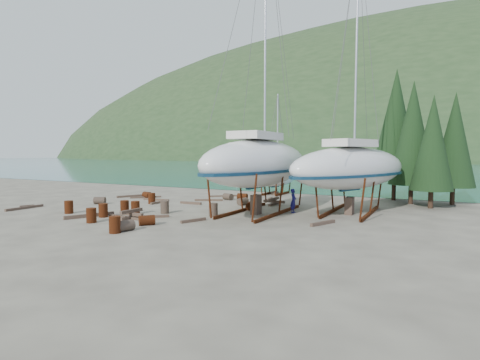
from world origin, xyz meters
The scene contains 52 objects.
ground centered at (0.00, 0.00, 0.00)m, with size 600.00×600.00×0.00m, color #585145.
bay_water centered at (0.00, 315.00, 0.01)m, with size 700.00×700.00×0.00m, color #165D72.
far_hill centered at (0.00, 320.00, 0.00)m, with size 800.00×360.00×110.00m, color #22381C.
far_house_left centered at (-60.00, 190.00, 2.92)m, with size 6.60×5.60×5.60m.
far_house_center centered at (-20.00, 190.00, 2.92)m, with size 6.60×5.60×5.60m.
far_house_right centered at (30.00, 190.00, 2.92)m, with size 6.60×5.60×5.60m.
cypress_near_right centered at (12.50, 12.00, 5.79)m, with size 3.60×3.60×10.00m.
cypress_mid_right centered at (14.00, 10.00, 4.92)m, with size 3.06×3.06×8.50m.
cypress_back_left centered at (11.00, 14.00, 6.66)m, with size 4.14×4.14×11.50m.
cypress_far_right centered at (15.50, 13.00, 5.21)m, with size 3.24×3.24×9.00m.
moored_boat_left centered at (-30.00, 60.00, 0.39)m, with size 2.00×5.00×6.05m.
moored_boat_mid centered at (10.00, 80.00, 0.39)m, with size 2.00×5.00×6.05m.
moored_boat_far centered at (-8.00, 110.00, 0.39)m, with size 2.00×5.00×6.05m.
large_sailboat_near centered at (3.61, 1.91, 3.49)m, with size 4.31×13.86×21.68m.
large_sailboat_far centered at (9.21, 4.79, 3.16)m, with size 7.81×12.72×19.39m.
small_sailboat_shore centered at (-0.07, 13.55, 1.67)m, with size 3.37×6.60×10.11m.
worker centered at (5.62, 3.05, 0.84)m, with size 0.61×0.40×1.68m, color #161459.
drum_0 centered at (-7.94, -4.50, 0.44)m, with size 0.58×0.58×0.88m, color #511B0D.
drum_1 centered at (-0.13, -7.02, 0.29)m, with size 0.58×0.58×0.88m, color #2D2823.
drum_2 centered at (-9.44, 4.96, 0.29)m, with size 0.58×0.58×0.88m, color #511B0D.
drum_3 centered at (-3.73, -6.18, 0.44)m, with size 0.58×0.58×0.88m, color #511B0D.
drum_4 centered at (-0.99, 7.98, 0.29)m, with size 0.58×0.58×0.88m, color #511B0D.
drum_5 centered at (1.51, -0.85, 0.44)m, with size 0.58×0.58×0.88m, color #2D2823.
drum_6 centered at (2.33, 2.88, 0.29)m, with size 0.58×0.58×0.88m, color #511B0D.
drum_7 centered at (-0.23, -7.66, 0.44)m, with size 0.58×0.58×0.88m, color #511B0D.
drum_8 centered at (-6.35, 2.10, 0.44)m, with size 0.58×0.58×0.88m, color #511B0D.
drum_9 centered at (-2.05, 7.25, 0.29)m, with size 0.58×0.58×0.88m, color #2D2823.
drum_10 centered at (-4.66, -2.58, 0.44)m, with size 0.58×0.58×0.88m, color #511B0D.
drum_11 centered at (0.67, 4.90, 0.29)m, with size 0.58×0.58×0.88m, color #2D2823.
drum_12 centered at (-0.25, -5.24, 0.29)m, with size 0.58×0.58×0.88m, color #511B0D.
drum_13 centered at (-4.66, -4.46, 0.44)m, with size 0.58×0.58×0.88m, color #511B0D.
drum_14 centered at (-3.73, -2.52, 0.44)m, with size 0.58×0.58×0.88m, color #511B0D.
drum_15 centered at (-9.98, -0.05, 0.29)m, with size 0.58×0.58×0.88m, color #2D2823.
drum_17 centered at (-2.11, -1.38, 0.44)m, with size 0.58×0.58×0.88m, color #2D2823.
timber_0 centered at (-3.68, 9.23, 0.07)m, with size 0.14×2.75×0.14m, color brown.
timber_1 centered at (8.65, -0.31, 0.10)m, with size 0.19×2.08×0.19m, color brown.
timber_2 centered at (-11.41, 4.81, 0.09)m, with size 0.19×2.55×0.19m, color brown.
timber_3 centered at (-2.98, -4.15, 0.07)m, with size 0.15×3.26×0.15m, color brown.
timber_4 centered at (-5.96, 2.47, 0.09)m, with size 0.17×1.86×0.17m, color brown.
timber_5 centered at (-1.92, -3.51, 0.08)m, with size 0.16×2.99×0.16m, color brown.
timber_6 centered at (1.26, 8.89, 0.10)m, with size 0.19×1.89×0.19m, color brown.
timber_7 centered at (1.49, -3.09, 0.09)m, with size 0.17×1.76×0.17m, color brown.
timber_8 centered at (-3.34, 3.38, 0.09)m, with size 0.19×1.94×0.19m, color brown.
timber_10 centered at (-3.15, 5.80, 0.08)m, with size 0.16×2.45×0.16m, color brown.
timber_12 centered at (-4.22, -2.09, 0.08)m, with size 0.17×2.30×0.17m, color brown.
timber_13 centered at (-13.08, -4.25, 0.11)m, with size 0.22×0.96×0.22m, color brown.
timber_14 centered at (-12.69, -4.65, 0.09)m, with size 0.18×2.97×0.18m, color brown.
timber_15 centered at (-9.58, 4.95, 0.07)m, with size 0.15×2.83×0.15m, color brown.
timber_16 centered at (-5.42, -4.89, 0.11)m, with size 0.23×3.15×0.23m, color brown.
timber_17 centered at (-7.44, 3.91, 0.08)m, with size 0.16×2.66×0.16m, color brown.
timber_pile_fore centered at (-2.58, -4.06, 0.30)m, with size 1.80×1.80×0.60m.
timber_pile_aft centered at (2.90, 6.01, 0.30)m, with size 1.80×1.80×0.60m.
Camera 1 is at (14.51, -21.48, 4.10)m, focal length 28.00 mm.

